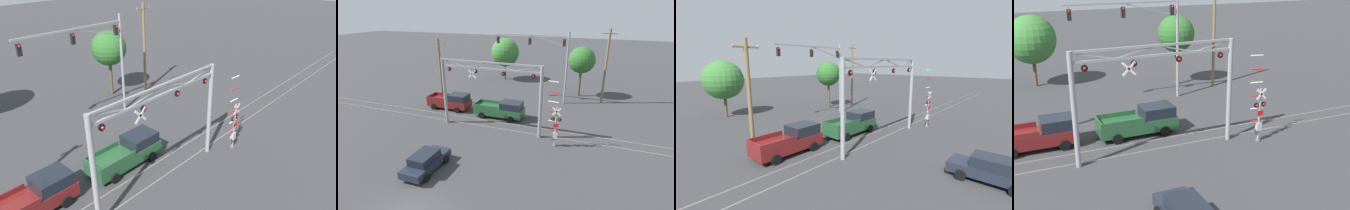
% 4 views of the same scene
% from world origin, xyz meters
% --- Properties ---
extents(rail_track_near, '(80.00, 0.08, 0.10)m').
position_xyz_m(rail_track_near, '(0.00, 13.06, 0.05)').
color(rail_track_near, gray).
rests_on(rail_track_near, ground_plane).
extents(rail_track_far, '(80.00, 0.08, 0.10)m').
position_xyz_m(rail_track_far, '(0.00, 14.50, 0.05)').
color(rail_track_far, gray).
rests_on(rail_track_far, ground_plane).
extents(crossing_gantry, '(10.43, 0.31, 6.92)m').
position_xyz_m(crossing_gantry, '(-0.01, 12.78, 4.34)').
color(crossing_gantry, gray).
rests_on(crossing_gantry, ground_plane).
extents(crossing_signal_mast, '(1.32, 0.35, 5.99)m').
position_xyz_m(crossing_signal_mast, '(6.69, 11.63, 1.99)').
color(crossing_signal_mast, gray).
rests_on(crossing_signal_mast, ground_plane).
extents(traffic_signal_span, '(9.66, 0.39, 8.99)m').
position_xyz_m(traffic_signal_span, '(3.76, 23.11, 6.10)').
color(traffic_signal_span, gray).
rests_on(traffic_signal_span, ground_plane).
extents(pickup_truck_lead, '(5.52, 2.20, 1.96)m').
position_xyz_m(pickup_truck_lead, '(-0.01, 16.02, 0.96)').
color(pickup_truck_lead, '#23512D').
rests_on(pickup_truck_lead, ground_plane).
extents(pickup_truck_following, '(5.17, 2.20, 1.96)m').
position_xyz_m(pickup_truck_following, '(-6.71, 16.44, 0.96)').
color(pickup_truck_following, maroon).
rests_on(pickup_truck_following, ground_plane).
extents(utility_pole_right, '(1.80, 0.28, 9.32)m').
position_xyz_m(utility_pole_right, '(10.38, 24.86, 4.81)').
color(utility_pole_right, brown).
rests_on(utility_pole_right, ground_plane).
extents(background_tree_beyond_span, '(3.54, 3.54, 6.80)m').
position_xyz_m(background_tree_beyond_span, '(7.33, 26.81, 5.00)').
color(background_tree_beyond_span, brown).
rests_on(background_tree_beyond_span, ground_plane).
extents(background_tree_far_left_verge, '(4.64, 4.64, 6.90)m').
position_xyz_m(background_tree_far_left_verge, '(-5.43, 31.78, 4.57)').
color(background_tree_far_left_verge, brown).
rests_on(background_tree_far_left_verge, ground_plane).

